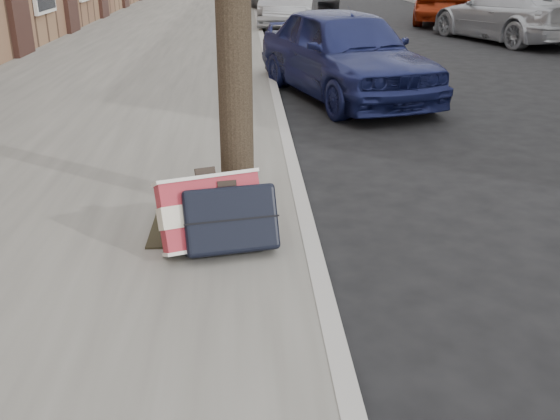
{
  "coord_description": "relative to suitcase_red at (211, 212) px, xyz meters",
  "views": [
    {
      "loc": [
        -1.7,
        -3.19,
        2.04
      ],
      "look_at": [
        -1.48,
        0.8,
        0.39
      ],
      "focal_mm": 40.0,
      "sensor_mm": 36.0,
      "label": 1
    }
  ],
  "objects": [
    {
      "name": "ground",
      "position": [
        1.95,
        -0.78,
        -0.39
      ],
      "size": [
        120.0,
        120.0,
        0.0
      ],
      "primitive_type": "plane",
      "color": "black",
      "rests_on": "ground"
    },
    {
      "name": "near_sidewalk",
      "position": [
        -1.75,
        14.22,
        -0.33
      ],
      "size": [
        5.0,
        70.0,
        0.12
      ],
      "primitive_type": "cube",
      "color": "slate",
      "rests_on": "ground"
    },
    {
      "name": "dirt_patch",
      "position": [
        -0.05,
        0.42,
        -0.26
      ],
      "size": [
        0.85,
        0.85,
        0.02
      ],
      "primitive_type": "cube",
      "color": "black",
      "rests_on": "near_sidewalk"
    },
    {
      "name": "suitcase_red",
      "position": [
        0.0,
        0.0,
        0.0
      ],
      "size": [
        0.78,
        0.59,
        0.54
      ],
      "primitive_type": "cube",
      "rotation": [
        -0.42,
        0.0,
        0.33
      ],
      "color": "maroon",
      "rests_on": "near_sidewalk"
    },
    {
      "name": "suitcase_navy",
      "position": [
        0.13,
        -0.08,
        -0.02
      ],
      "size": [
        0.69,
        0.48,
        0.5
      ],
      "primitive_type": "cube",
      "rotation": [
        -0.42,
        0.0,
        0.19
      ],
      "color": "black",
      "rests_on": "near_sidewalk"
    },
    {
      "name": "car_near_front",
      "position": [
        1.74,
        5.39,
        0.28
      ],
      "size": [
        2.63,
        4.2,
        1.33
      ],
      "primitive_type": "imported",
      "rotation": [
        0.0,
        0.0,
        0.29
      ],
      "color": "#181E51",
      "rests_on": "ground"
    },
    {
      "name": "car_near_mid",
      "position": [
        1.64,
        15.04,
        0.3
      ],
      "size": [
        2.08,
        4.34,
        1.37
      ],
      "primitive_type": "imported",
      "rotation": [
        0.0,
        0.0,
        -0.16
      ],
      "color": "#94969A",
      "rests_on": "ground"
    },
    {
      "name": "car_far_front",
      "position": [
        6.72,
        11.56,
        0.26
      ],
      "size": [
        3.04,
        4.82,
        1.3
      ],
      "primitive_type": "imported",
      "rotation": [
        0.0,
        0.0,
        3.43
      ],
      "color": "#96999E",
      "rests_on": "ground"
    }
  ]
}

